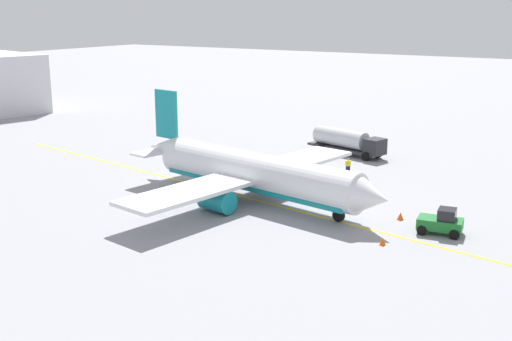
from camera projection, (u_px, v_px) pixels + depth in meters
name	position (u px, v px, depth m)	size (l,w,h in m)	color
ground_plane	(256.00, 200.00, 62.35)	(400.00, 400.00, 0.00)	#939399
airplane	(252.00, 173.00, 62.00)	(30.40, 29.76, 9.71)	white
fuel_tanker	(347.00, 141.00, 81.68)	(11.29, 5.17, 3.15)	#2D2D33
pushback_tug	(441.00, 222.00, 52.90)	(3.86, 2.79, 2.20)	#196B28
refueling_worker	(348.00, 166.00, 72.40)	(0.63, 0.61, 1.71)	navy
safety_cone_nose	(400.00, 216.00, 56.56)	(0.60, 0.60, 0.67)	#F2590F
safety_cone_wingtip	(383.00, 241.00, 50.52)	(0.55, 0.55, 0.61)	#F2590F
taxi_line_marking	(256.00, 200.00, 62.35)	(80.53, 0.30, 0.01)	yellow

